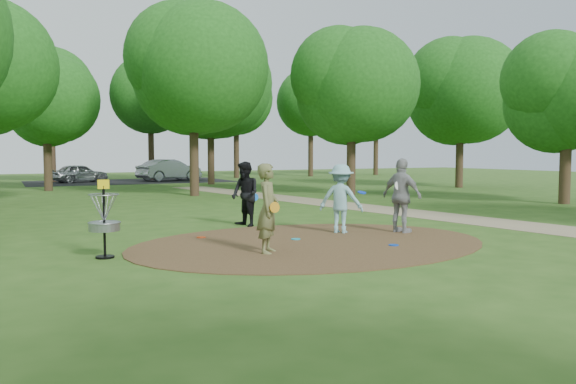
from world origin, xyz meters
name	(u,v)px	position (x,y,z in m)	size (l,w,h in m)	color
ground	(312,243)	(0.00, 0.00, 0.00)	(100.00, 100.00, 0.00)	#2D5119
dirt_clearing	(312,243)	(0.00, 0.00, 0.01)	(8.40, 8.40, 0.02)	#47301C
footpath	(461,219)	(6.50, 2.00, 0.01)	(2.00, 40.00, 0.01)	#8C7A5B
parking_lot	(131,181)	(2.00, 30.00, 0.00)	(14.00, 8.00, 0.01)	black
player_observer_with_disc	(268,209)	(-1.43, -0.70, 0.92)	(0.76, 0.80, 1.85)	#63663B
player_throwing_with_disc	(341,199)	(1.45, 1.06, 0.89)	(1.36, 1.29, 1.77)	#80B6BF
player_walking_with_disc	(245,194)	(-0.21, 3.43, 0.91)	(0.84, 1.00, 1.82)	black
player_waiting_with_disc	(402,196)	(2.86, 0.38, 0.96)	(0.77, 1.21, 1.92)	#959597
disc_ground_cyan	(296,239)	(-0.12, 0.57, 0.03)	(0.22, 0.22, 0.02)	#179EBA
disc_ground_blue	(394,245)	(1.40, -1.18, 0.03)	(0.22, 0.22, 0.02)	#0B3EBF
disc_ground_red	(201,237)	(-2.01, 1.86, 0.03)	(0.22, 0.22, 0.02)	red
car_left	(80,173)	(-1.39, 30.35, 0.64)	(1.52, 3.78, 1.29)	#919598
car_right	(169,170)	(4.84, 29.93, 0.79)	(1.67, 4.79, 1.58)	#98999F
disc_golf_basket	(104,214)	(-4.50, 0.30, 0.87)	(0.63, 0.63, 1.54)	black
tree_ring	(248,70)	(2.56, 9.70, 5.34)	(37.81, 46.42, 9.86)	#332316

